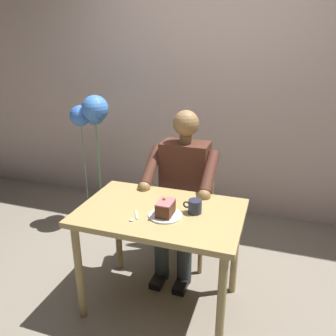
{
  "coord_description": "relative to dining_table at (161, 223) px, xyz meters",
  "views": [
    {
      "loc": [
        -0.65,
        1.79,
        1.72
      ],
      "look_at": [
        -0.02,
        -0.1,
        0.98
      ],
      "focal_mm": 36.18,
      "sensor_mm": 36.0,
      "label": 1
    }
  ],
  "objects": [
    {
      "name": "dining_table",
      "position": [
        0.0,
        0.0,
        0.0
      ],
      "size": [
        1.03,
        0.68,
        0.73
      ],
      "color": "tan",
      "rests_on": "ground"
    },
    {
      "name": "cake_slice",
      "position": [
        -0.06,
        0.07,
        0.15
      ],
      "size": [
        0.09,
        0.13,
        0.11
      ],
      "color": "#55301C",
      "rests_on": "dessert_plate"
    },
    {
      "name": "dessert_plate",
      "position": [
        -0.06,
        0.07,
        0.1
      ],
      "size": [
        0.21,
        0.21,
        0.01
      ],
      "primitive_type": "cylinder",
      "color": "white",
      "rests_on": "dining_table"
    },
    {
      "name": "dessert_spoon",
      "position": [
        0.12,
        0.15,
        0.1
      ],
      "size": [
        0.06,
        0.14,
        0.01
      ],
      "color": "silver",
      "rests_on": "dining_table"
    },
    {
      "name": "cafe_rear_panel",
      "position": [
        0.0,
        -1.61,
        0.87
      ],
      "size": [
        6.4,
        0.12,
        3.0
      ],
      "primitive_type": "cube",
      "color": "#C3ADA4",
      "rests_on": "ground"
    },
    {
      "name": "seated_person",
      "position": [
        0.0,
        -0.49,
        0.02
      ],
      "size": [
        0.53,
        0.58,
        1.26
      ],
      "color": "#4E291E",
      "rests_on": "ground"
    },
    {
      "name": "ground_plane",
      "position": [
        0.0,
        0.0,
        -0.63
      ],
      "size": [
        14.0,
        14.0,
        0.0
      ],
      "primitive_type": "plane",
      "color": "gray"
    },
    {
      "name": "chair",
      "position": [
        0.0,
        -0.66,
        -0.14
      ],
      "size": [
        0.42,
        0.42,
        0.9
      ],
      "color": "#9D8252",
      "rests_on": "ground"
    },
    {
      "name": "balloon_display",
      "position": [
        1.0,
        -0.92,
        0.39
      ],
      "size": [
        0.38,
        0.33,
        1.28
      ],
      "color": "#B2C1C6",
      "rests_on": "ground"
    },
    {
      "name": "coffee_cup",
      "position": [
        -0.21,
        -0.03,
        0.14
      ],
      "size": [
        0.12,
        0.08,
        0.09
      ],
      "color": "#292C43",
      "rests_on": "dining_table"
    }
  ]
}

